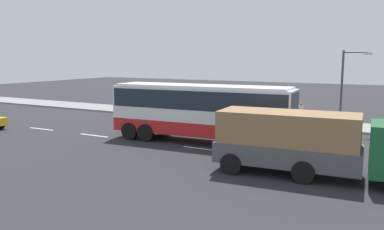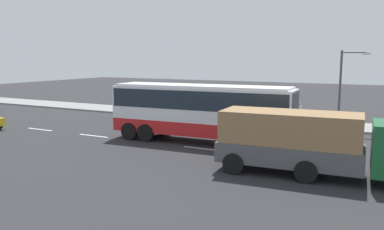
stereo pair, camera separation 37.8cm
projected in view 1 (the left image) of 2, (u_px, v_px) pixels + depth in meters
ground_plane at (218, 141)px, 24.55m from camera, size 120.00×120.00×0.00m
sidewalk_curb at (262, 120)px, 32.02m from camera, size 80.00×4.00×0.15m
lane_centreline at (134, 140)px, 24.61m from camera, size 28.21×0.16×0.01m
coach_bus at (201, 107)px, 23.71m from camera, size 11.40×3.12×3.54m
cargo_truck at (311, 142)px, 16.94m from camera, size 8.63×3.07×2.80m
pedestrian_near_curb at (301, 112)px, 29.61m from camera, size 0.32×0.32×1.67m
street_lamp at (346, 83)px, 27.37m from camera, size 1.93×0.24×5.54m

